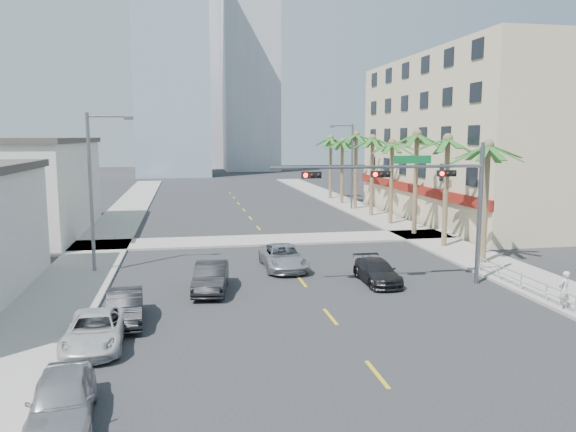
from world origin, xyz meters
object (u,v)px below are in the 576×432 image
object	(u,v)px
pedestrian	(564,290)
car_parked_near	(62,399)
car_parked_mid	(125,307)
car_lane_right	(377,272)
traffic_signal_mast	(423,189)
car_lane_left	(211,277)
car_lane_center	(283,257)
car_parked_far	(95,330)

from	to	relation	value
pedestrian	car_parked_near	bearing A→B (deg)	-3.21
car_parked_mid	car_lane_right	size ratio (longest dim) A/B	0.97
traffic_signal_mast	car_lane_left	bearing A→B (deg)	174.78
car_parked_mid	car_lane_left	xyz separation A→B (m)	(3.73, 4.17, 0.05)
car_lane_center	car_lane_right	distance (m)	5.93
traffic_signal_mast	car_lane_left	size ratio (longest dim) A/B	2.52
car_parked_near	car_lane_right	bearing A→B (deg)	37.51
car_parked_near	car_lane_center	xyz separation A→B (m)	(8.92, 16.61, -0.00)
pedestrian	car_lane_left	bearing A→B (deg)	-43.00
traffic_signal_mast	car_parked_near	world-z (taller)	traffic_signal_mast
car_lane_center	pedestrian	xyz separation A→B (m)	(10.78, -10.27, 0.29)
car_parked_mid	car_lane_left	world-z (taller)	car_lane_left
car_lane_right	pedestrian	distance (m)	8.97
car_parked_mid	car_lane_left	size ratio (longest dim) A/B	0.93
car_lane_center	pedestrian	distance (m)	14.89
traffic_signal_mast	car_parked_mid	xyz separation A→B (m)	(-14.39, -3.19, -4.39)
car_parked_mid	car_lane_right	distance (m)	13.18
traffic_signal_mast	car_parked_near	distance (m)	19.53
traffic_signal_mast	car_parked_far	size ratio (longest dim) A/B	2.48
car_lane_center	car_parked_near	bearing A→B (deg)	-118.66
car_parked_mid	car_parked_far	distance (m)	2.68
pedestrian	car_lane_center	bearing A→B (deg)	-64.69
car_parked_mid	car_parked_far	size ratio (longest dim) A/B	0.91
traffic_signal_mast	car_lane_right	size ratio (longest dim) A/B	2.63
car_parked_far	car_lane_left	distance (m)	8.11
car_parked_mid	car_lane_center	size ratio (longest dim) A/B	0.81
car_lane_center	car_lane_left	bearing A→B (deg)	-137.02
car_parked_mid	pedestrian	size ratio (longest dim) A/B	2.42
car_parked_far	pedestrian	size ratio (longest dim) A/B	2.65
traffic_signal_mast	car_parked_far	xyz separation A→B (m)	(-15.18, -5.75, -4.44)
traffic_signal_mast	car_parked_far	distance (m)	16.83
traffic_signal_mast	car_lane_right	distance (m)	4.97
car_parked_far	pedestrian	xyz separation A→B (m)	(19.70, 0.61, 0.37)
traffic_signal_mast	pedestrian	bearing A→B (deg)	-48.68
car_parked_far	car_lane_center	size ratio (longest dim) A/B	0.89
car_lane_left	pedestrian	distance (m)	16.36
car_lane_left	pedestrian	size ratio (longest dim) A/B	2.60
car_parked_mid	pedestrian	distance (m)	19.00
car_parked_near	car_lane_right	distance (m)	18.28
car_parked_mid	car_lane_center	world-z (taller)	car_lane_center
car_parked_mid	car_lane_right	world-z (taller)	car_parked_mid
car_parked_near	car_lane_left	world-z (taller)	car_lane_left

